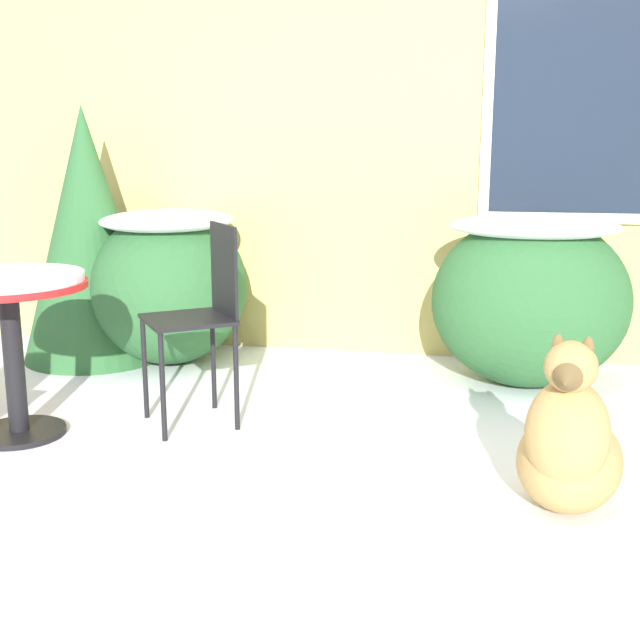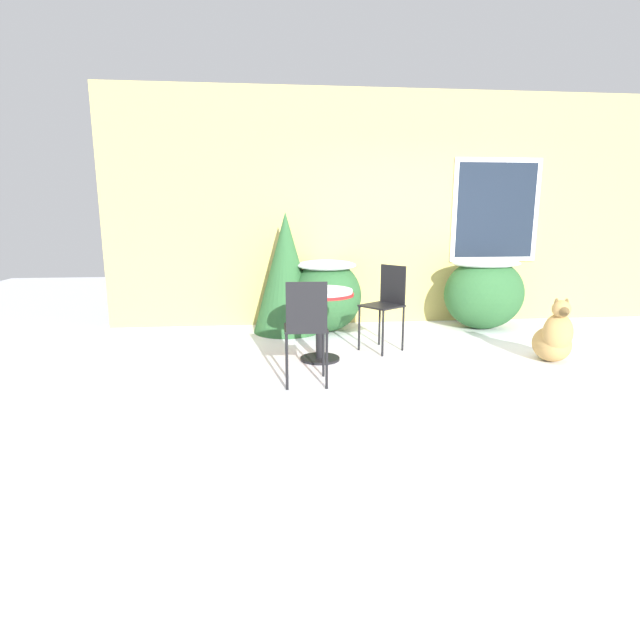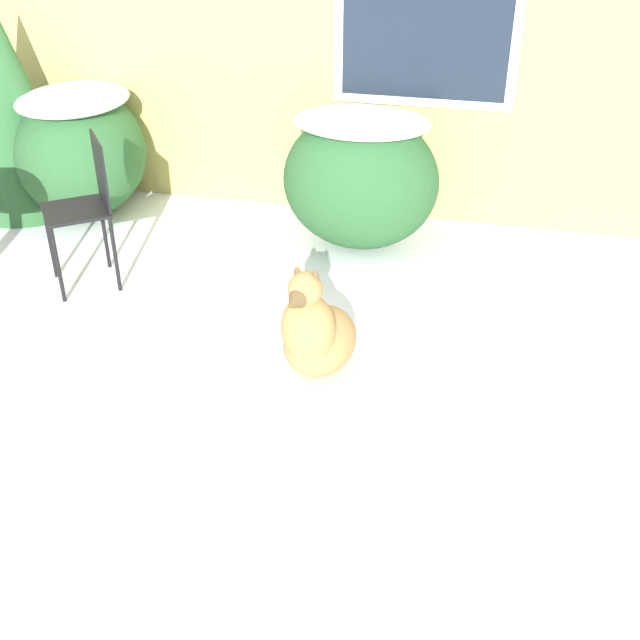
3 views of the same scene
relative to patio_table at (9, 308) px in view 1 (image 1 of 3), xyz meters
name	(u,v)px [view 1 (image 1 of 3)]	position (x,y,z in m)	size (l,w,h in m)	color
ground_plane	(289,496)	(1.35, -0.39, -0.59)	(16.00, 16.00, 0.00)	white
house_wall	(383,101)	(1.42, 1.81, 0.95)	(8.00, 0.10, 3.09)	tan
shrub_left	(170,281)	(0.22, 1.33, -0.10)	(0.90, 1.03, 0.92)	#2D6033
shrub_middle	(530,296)	(2.29, 1.24, -0.09)	(1.05, 0.80, 0.93)	#2D6033
evergreen_bush	(89,235)	(-0.30, 1.33, 0.17)	(0.85, 0.85, 1.52)	#2D6033
patio_table	(9,308)	(0.00, 0.00, 0.00)	(0.69, 0.69, 0.74)	black
patio_chair_near_table	(202,311)	(0.77, 0.34, -0.05)	(0.53, 0.53, 0.94)	black
dog	(569,448)	(2.36, -0.33, -0.34)	(0.46, 0.68, 0.68)	tan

